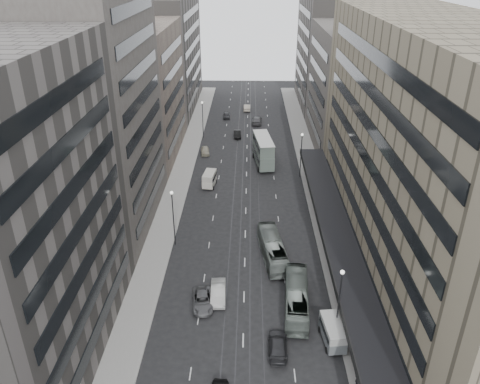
# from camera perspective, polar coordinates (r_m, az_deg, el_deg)

# --- Properties ---
(ground) EXTENTS (220.00, 220.00, 0.00)m
(ground) POSITION_cam_1_polar(r_m,az_deg,el_deg) (55.54, 0.48, -13.31)
(ground) COLOR black
(ground) RESTS_ON ground
(sidewalk_right) EXTENTS (4.00, 125.00, 0.15)m
(sidewalk_right) POSITION_cam_1_polar(r_m,az_deg,el_deg) (88.41, 8.61, 2.55)
(sidewalk_right) COLOR gray
(sidewalk_right) RESTS_ON ground
(sidewalk_left) EXTENTS (4.00, 125.00, 0.15)m
(sidewalk_left) POSITION_cam_1_polar(r_m,az_deg,el_deg) (88.53, -6.99, 2.69)
(sidewalk_left) COLOR gray
(sidewalk_left) RESTS_ON ground
(department_store) EXTENTS (19.20, 60.00, 30.00)m
(department_store) POSITION_cam_1_polar(r_m,az_deg,el_deg) (58.58, 22.18, 3.88)
(department_store) COLOR #766C56
(department_store) RESTS_ON ground
(building_right_mid) EXTENTS (15.00, 28.00, 24.00)m
(building_right_mid) POSITION_cam_1_polar(r_m,az_deg,el_deg) (99.78, 13.66, 12.15)
(building_right_mid) COLOR #453F3C
(building_right_mid) RESTS_ON ground
(building_right_far) EXTENTS (15.00, 32.00, 28.00)m
(building_right_far) POSITION_cam_1_polar(r_m,az_deg,el_deg) (128.23, 11.09, 16.40)
(building_right_far) COLOR #605B56
(building_right_far) RESTS_ON ground
(building_left_b) EXTENTS (15.00, 26.00, 34.00)m
(building_left_b) POSITION_cam_1_polar(r_m,az_deg,el_deg) (68.01, -17.92, 9.41)
(building_left_b) COLOR #453F3C
(building_left_b) RESTS_ON ground
(building_left_c) EXTENTS (15.00, 28.00, 25.00)m
(building_left_c) POSITION_cam_1_polar(r_m,az_deg,el_deg) (94.18, -12.58, 11.74)
(building_left_c) COLOR #776A5D
(building_left_c) RESTS_ON ground
(building_left_d) EXTENTS (15.00, 38.00, 28.00)m
(building_left_d) POSITION_cam_1_polar(r_m,az_deg,el_deg) (125.46, -9.27, 16.32)
(building_left_d) COLOR #605B56
(building_left_d) RESTS_ON ground
(lamp_right_near) EXTENTS (0.44, 0.44, 8.32)m
(lamp_right_near) POSITION_cam_1_polar(r_m,az_deg,el_deg) (49.25, 12.05, -12.26)
(lamp_right_near) COLOR #262628
(lamp_right_near) RESTS_ON ground
(lamp_right_far) EXTENTS (0.44, 0.44, 8.32)m
(lamp_right_far) POSITION_cam_1_polar(r_m,az_deg,el_deg) (83.88, 7.48, 5.08)
(lamp_right_far) COLOR #262628
(lamp_right_far) RESTS_ON ground
(lamp_left_near) EXTENTS (0.44, 0.44, 8.32)m
(lamp_left_near) POSITION_cam_1_polar(r_m,az_deg,el_deg) (63.33, -8.17, -2.42)
(lamp_left_near) COLOR #262628
(lamp_left_near) RESTS_ON ground
(lamp_left_far) EXTENTS (0.44, 0.44, 8.32)m
(lamp_left_far) POSITION_cam_1_polar(r_m,az_deg,el_deg) (102.75, -4.58, 9.27)
(lamp_left_far) COLOR #262628
(lamp_left_far) RESTS_ON ground
(bus_near) EXTENTS (3.27, 10.67, 2.93)m
(bus_near) POSITION_cam_1_polar(r_m,az_deg,el_deg) (54.25, 6.90, -12.67)
(bus_near) COLOR slate
(bus_near) RESTS_ON ground
(bus_far) EXTENTS (3.89, 10.76, 2.93)m
(bus_far) POSITION_cam_1_polar(r_m,az_deg,el_deg) (62.02, 3.98, -6.91)
(bus_far) COLOR gray
(bus_far) RESTS_ON ground
(double_decker) EXTENTS (4.10, 10.18, 5.42)m
(double_decker) POSITION_cam_1_polar(r_m,az_deg,el_deg) (89.51, 2.86, 5.11)
(double_decker) COLOR slate
(double_decker) RESTS_ON ground
(vw_microbus) EXTENTS (2.42, 4.60, 2.38)m
(vw_microbus) POSITION_cam_1_polar(r_m,az_deg,el_deg) (50.95, 11.24, -16.36)
(vw_microbus) COLOR slate
(vw_microbus) RESTS_ON ground
(panel_van) EXTENTS (2.42, 4.27, 2.57)m
(panel_van) POSITION_cam_1_polar(r_m,az_deg,el_deg) (81.29, -3.75, 1.63)
(panel_van) COLOR beige
(panel_van) RESTS_ON ground
(sedan_1) EXTENTS (1.90, 4.93, 1.60)m
(sedan_1) POSITION_cam_1_polar(r_m,az_deg,el_deg) (55.72, -2.68, -12.13)
(sedan_1) COLOR #B5B5B0
(sedan_1) RESTS_ON ground
(sedan_2) EXTENTS (2.85, 5.13, 1.36)m
(sedan_2) POSITION_cam_1_polar(r_m,az_deg,el_deg) (54.89, -4.60, -13.06)
(sedan_2) COLOR #565759
(sedan_2) RESTS_ON ground
(sedan_3) EXTENTS (2.12, 4.90, 1.40)m
(sedan_3) POSITION_cam_1_polar(r_m,az_deg,el_deg) (49.75, 4.62, -18.10)
(sedan_3) COLOR #252527
(sedan_3) RESTS_ON ground
(sedan_4) EXTENTS (2.11, 4.24, 1.39)m
(sedan_4) POSITION_cam_1_polar(r_m,az_deg,el_deg) (95.49, -4.28, 5.04)
(sedan_4) COLOR #AAA48D
(sedan_4) RESTS_ON ground
(sedan_5) EXTENTS (1.74, 4.35, 1.41)m
(sedan_5) POSITION_cam_1_polar(r_m,az_deg,el_deg) (104.72, -0.32, 7.09)
(sedan_5) COLOR black
(sedan_5) RESTS_ON ground
(sedan_6) EXTENTS (3.29, 6.12, 1.63)m
(sedan_6) POSITION_cam_1_polar(r_m,az_deg,el_deg) (97.00, 3.22, 5.50)
(sedan_6) COLOR silver
(sedan_6) RESTS_ON ground
(sedan_7) EXTENTS (2.69, 5.78, 1.63)m
(sedan_7) POSITION_cam_1_polar(r_m,az_deg,el_deg) (113.84, 2.07, 8.75)
(sedan_7) COLOR #4F4F51
(sedan_7) RESTS_ON ground
(sedan_8) EXTENTS (1.77, 4.06, 1.36)m
(sedan_8) POSITION_cam_1_polar(r_m,az_deg,el_deg) (117.83, -1.65, 9.31)
(sedan_8) COLOR #29292C
(sedan_8) RESTS_ON ground
(sedan_9) EXTENTS (1.69, 4.79, 1.57)m
(sedan_9) POSITION_cam_1_polar(r_m,az_deg,el_deg) (124.12, 0.86, 10.27)
(sedan_9) COLOR #ABA08E
(sedan_9) RESTS_ON ground
(pedestrian) EXTENTS (0.82, 0.78, 1.89)m
(pedestrian) POSITION_cam_1_polar(r_m,az_deg,el_deg) (47.50, 14.19, -21.10)
(pedestrian) COLOR black
(pedestrian) RESTS_ON sidewalk_right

